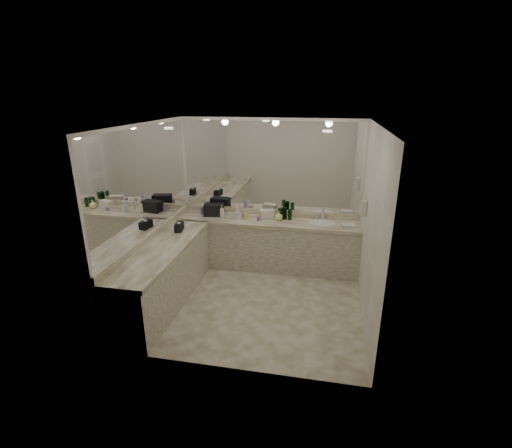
% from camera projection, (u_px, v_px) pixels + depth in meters
% --- Properties ---
extents(floor, '(3.20, 3.20, 0.00)m').
position_uv_depth(floor, '(254.00, 300.00, 5.66)').
color(floor, beige).
rests_on(floor, ground).
extents(ceiling, '(3.20, 3.20, 0.00)m').
position_uv_depth(ceiling, '(253.00, 125.00, 4.79)').
color(ceiling, white).
rests_on(ceiling, floor).
extents(wall_back, '(3.20, 0.02, 2.60)m').
position_uv_depth(wall_back, '(270.00, 193.00, 6.61)').
color(wall_back, silver).
rests_on(wall_back, floor).
extents(wall_left, '(0.02, 3.00, 2.60)m').
position_uv_depth(wall_left, '(148.00, 213.00, 5.51)').
color(wall_left, silver).
rests_on(wall_left, floor).
extents(wall_right, '(0.02, 3.00, 2.60)m').
position_uv_depth(wall_right, '(371.00, 227.00, 4.93)').
color(wall_right, silver).
rests_on(wall_right, floor).
extents(vanity_back_base, '(3.20, 0.60, 0.84)m').
position_uv_depth(vanity_back_base, '(267.00, 245.00, 6.63)').
color(vanity_back_base, beige).
rests_on(vanity_back_base, floor).
extents(vanity_back_top, '(3.20, 0.64, 0.06)m').
position_uv_depth(vanity_back_top, '(267.00, 221.00, 6.47)').
color(vanity_back_top, silver).
rests_on(vanity_back_top, vanity_back_base).
extents(vanity_left_base, '(0.60, 2.40, 0.84)m').
position_uv_depth(vanity_left_base, '(164.00, 277.00, 5.48)').
color(vanity_left_base, beige).
rests_on(vanity_left_base, floor).
extents(vanity_left_top, '(0.64, 2.42, 0.06)m').
position_uv_depth(vanity_left_top, '(162.00, 249.00, 5.32)').
color(vanity_left_top, silver).
rests_on(vanity_left_top, vanity_left_base).
extents(backsplash_back, '(3.20, 0.04, 0.10)m').
position_uv_depth(backsplash_back, '(270.00, 212.00, 6.71)').
color(backsplash_back, silver).
rests_on(backsplash_back, vanity_back_top).
extents(backsplash_left, '(0.04, 3.00, 0.10)m').
position_uv_depth(backsplash_left, '(152.00, 235.00, 5.63)').
color(backsplash_left, silver).
rests_on(backsplash_left, vanity_left_top).
extents(mirror_back, '(3.12, 0.01, 1.55)m').
position_uv_depth(mirror_back, '(270.00, 167.00, 6.44)').
color(mirror_back, white).
rests_on(mirror_back, wall_back).
extents(mirror_left, '(0.01, 2.92, 1.55)m').
position_uv_depth(mirror_left, '(146.00, 182.00, 5.35)').
color(mirror_left, white).
rests_on(mirror_left, wall_left).
extents(sink, '(0.44, 0.44, 0.03)m').
position_uv_depth(sink, '(322.00, 223.00, 6.29)').
color(sink, white).
rests_on(sink, vanity_back_top).
extents(faucet, '(0.24, 0.16, 0.14)m').
position_uv_depth(faucet, '(323.00, 215.00, 6.46)').
color(faucet, silver).
rests_on(faucet, vanity_back_top).
extents(wall_phone, '(0.06, 0.10, 0.24)m').
position_uv_depth(wall_phone, '(364.00, 208.00, 5.57)').
color(wall_phone, white).
rests_on(wall_phone, wall_right).
extents(door, '(0.02, 0.82, 2.10)m').
position_uv_depth(door, '(372.00, 260.00, 4.56)').
color(door, white).
rests_on(door, wall_right).
extents(black_toiletry_bag, '(0.39, 0.28, 0.20)m').
position_uv_depth(black_toiletry_bag, '(214.00, 210.00, 6.67)').
color(black_toiletry_bag, black).
rests_on(black_toiletry_bag, vanity_back_top).
extents(black_bag_spill, '(0.15, 0.25, 0.13)m').
position_uv_depth(black_bag_spill, '(179.00, 227.00, 5.93)').
color(black_bag_spill, black).
rests_on(black_bag_spill, vanity_left_top).
extents(cream_cosmetic_case, '(0.27, 0.21, 0.14)m').
position_uv_depth(cream_cosmetic_case, '(267.00, 214.00, 6.54)').
color(cream_cosmetic_case, silver).
rests_on(cream_cosmetic_case, vanity_back_top).
extents(hand_towel, '(0.24, 0.18, 0.04)m').
position_uv_depth(hand_towel, '(348.00, 226.00, 6.12)').
color(hand_towel, white).
rests_on(hand_towel, vanity_back_top).
extents(lotion_left, '(0.06, 0.06, 0.14)m').
position_uv_depth(lotion_left, '(179.00, 227.00, 5.93)').
color(lotion_left, white).
rests_on(lotion_left, vanity_left_top).
extents(soap_bottle_a, '(0.11, 0.11, 0.22)m').
position_uv_depth(soap_bottle_a, '(222.00, 211.00, 6.57)').
color(soap_bottle_a, white).
rests_on(soap_bottle_a, vanity_back_top).
extents(soap_bottle_b, '(0.12, 0.12, 0.20)m').
position_uv_depth(soap_bottle_b, '(238.00, 214.00, 6.46)').
color(soap_bottle_b, silver).
rests_on(soap_bottle_b, vanity_back_top).
extents(soap_bottle_c, '(0.17, 0.17, 0.17)m').
position_uv_depth(soap_bottle_c, '(279.00, 215.00, 6.41)').
color(soap_bottle_c, '#EEE798').
rests_on(soap_bottle_c, vanity_back_top).
extents(green_bottle_0, '(0.07, 0.07, 0.21)m').
position_uv_depth(green_bottle_0, '(285.00, 213.00, 6.46)').
color(green_bottle_0, '#0E4618').
rests_on(green_bottle_0, vanity_back_top).
extents(green_bottle_1, '(0.07, 0.07, 0.21)m').
position_uv_depth(green_bottle_1, '(280.00, 214.00, 6.42)').
color(green_bottle_1, '#0E4618').
rests_on(green_bottle_1, vanity_back_top).
extents(green_bottle_2, '(0.07, 0.07, 0.20)m').
position_uv_depth(green_bottle_2, '(283.00, 213.00, 6.50)').
color(green_bottle_2, '#0E4618').
rests_on(green_bottle_2, vanity_back_top).
extents(green_bottle_3, '(0.07, 0.07, 0.18)m').
position_uv_depth(green_bottle_3, '(285.00, 213.00, 6.51)').
color(green_bottle_3, '#0E4618').
rests_on(green_bottle_3, vanity_back_top).
extents(green_bottle_4, '(0.07, 0.07, 0.19)m').
position_uv_depth(green_bottle_4, '(290.00, 214.00, 6.44)').
color(green_bottle_4, '#0E4618').
rests_on(green_bottle_4, vanity_back_top).
extents(amenity_bottle_0, '(0.06, 0.06, 0.10)m').
position_uv_depth(amenity_bottle_0, '(211.00, 213.00, 6.64)').
color(amenity_bottle_0, silver).
rests_on(amenity_bottle_0, vanity_back_top).
extents(amenity_bottle_1, '(0.06, 0.06, 0.08)m').
position_uv_depth(amenity_bottle_1, '(210.00, 212.00, 6.72)').
color(amenity_bottle_1, white).
rests_on(amenity_bottle_1, vanity_back_top).
extents(amenity_bottle_2, '(0.05, 0.05, 0.12)m').
position_uv_depth(amenity_bottle_2, '(202.00, 211.00, 6.74)').
color(amenity_bottle_2, '#9966B2').
rests_on(amenity_bottle_2, vanity_back_top).
extents(amenity_bottle_3, '(0.04, 0.04, 0.11)m').
position_uv_depth(amenity_bottle_3, '(237.00, 212.00, 6.68)').
color(amenity_bottle_3, silver).
rests_on(amenity_bottle_3, vanity_back_top).
extents(amenity_bottle_4, '(0.06, 0.06, 0.09)m').
position_uv_depth(amenity_bottle_4, '(246.00, 216.00, 6.53)').
color(amenity_bottle_4, '#F2D84C').
rests_on(amenity_bottle_4, vanity_back_top).
extents(amenity_bottle_5, '(0.04, 0.04, 0.10)m').
position_uv_depth(amenity_bottle_5, '(217.00, 212.00, 6.71)').
color(amenity_bottle_5, '#F2D84C').
rests_on(amenity_bottle_5, vanity_back_top).
extents(amenity_bottle_6, '(0.04, 0.04, 0.10)m').
position_uv_depth(amenity_bottle_6, '(212.00, 214.00, 6.62)').
color(amenity_bottle_6, silver).
rests_on(amenity_bottle_6, vanity_back_top).
extents(amenity_bottle_7, '(0.07, 0.07, 0.06)m').
position_uv_depth(amenity_bottle_7, '(259.00, 219.00, 6.42)').
color(amenity_bottle_7, '#9966B2').
rests_on(amenity_bottle_7, vanity_back_top).
extents(amenity_bottle_8, '(0.06, 0.06, 0.06)m').
position_uv_depth(amenity_bottle_8, '(244.00, 215.00, 6.60)').
color(amenity_bottle_8, '#9966B2').
rests_on(amenity_bottle_8, vanity_back_top).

